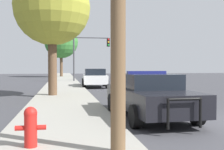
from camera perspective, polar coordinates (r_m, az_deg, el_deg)
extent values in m
cube|color=#99968C|center=(7.57, -9.48, -10.53)|extent=(3.00, 110.00, 0.13)
cube|color=black|center=(9.35, 7.51, -4.60)|extent=(2.02, 4.93, 0.63)
cube|color=black|center=(9.53, 7.04, -1.14)|extent=(1.69, 2.59, 0.47)
cylinder|color=black|center=(8.39, 16.93, -7.58)|extent=(0.26, 0.65, 0.65)
cylinder|color=black|center=(7.69, 4.77, -8.37)|extent=(0.26, 0.65, 0.65)
cylinder|color=black|center=(11.10, 9.38, -5.23)|extent=(0.26, 0.65, 0.65)
cylinder|color=black|center=(10.59, 0.07, -5.55)|extent=(0.26, 0.65, 0.65)
cylinder|color=black|center=(7.21, 17.51, -7.29)|extent=(0.07, 0.07, 0.75)
cylinder|color=black|center=(6.84, 11.31, -7.73)|extent=(0.07, 0.07, 0.75)
cylinder|color=black|center=(6.97, 14.51, -4.78)|extent=(0.89, 0.10, 0.07)
cube|color=navy|center=(9.52, 7.04, 0.55)|extent=(1.35, 0.24, 0.09)
cube|color=navy|center=(9.69, 12.77, -4.21)|extent=(0.12, 3.51, 0.18)
cylinder|color=red|center=(5.70, -16.19, -10.86)|extent=(0.24, 0.24, 0.62)
sphere|color=red|center=(5.63, -16.22, -7.47)|extent=(0.25, 0.25, 0.25)
cylinder|color=red|center=(5.71, -18.28, -10.21)|extent=(0.17, 0.10, 0.10)
cylinder|color=red|center=(5.67, -14.10, -10.27)|extent=(0.17, 0.10, 0.10)
cylinder|color=#424247|center=(29.45, -7.75, 3.34)|extent=(0.16, 0.16, 4.66)
cylinder|color=#424247|center=(29.71, -4.25, 7.55)|extent=(3.62, 0.11, 0.11)
cube|color=black|center=(29.91, -0.77, 6.65)|extent=(0.30, 0.24, 0.90)
sphere|color=red|center=(29.81, -0.73, 7.25)|extent=(0.20, 0.20, 0.20)
sphere|color=orange|center=(29.78, -0.73, 6.67)|extent=(0.20, 0.20, 0.20)
sphere|color=green|center=(29.76, -0.73, 6.10)|extent=(0.20, 0.20, 0.20)
cube|color=silver|center=(22.26, -3.53, -0.82)|extent=(2.01, 4.14, 0.64)
cube|color=black|center=(22.04, -3.51, 0.64)|extent=(1.65, 2.19, 0.50)
cylinder|color=black|center=(23.50, -5.82, -1.47)|extent=(0.28, 0.68, 0.66)
cylinder|color=black|center=(23.59, -1.59, -1.45)|extent=(0.28, 0.68, 0.66)
cylinder|color=black|center=(21.00, -5.72, -1.86)|extent=(0.28, 0.68, 0.66)
cylinder|color=black|center=(21.10, -0.98, -1.83)|extent=(0.28, 0.68, 0.66)
cylinder|color=brown|center=(15.30, -12.00, 2.68)|extent=(0.47, 0.47, 3.58)
sphere|color=#999933|center=(15.62, -12.07, 13.39)|extent=(4.05, 4.05, 4.05)
cylinder|color=brown|center=(42.61, -10.26, 2.30)|extent=(0.43, 0.43, 3.84)
sphere|color=#387A33|center=(42.76, -10.28, 6.71)|extent=(4.98, 4.98, 4.98)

